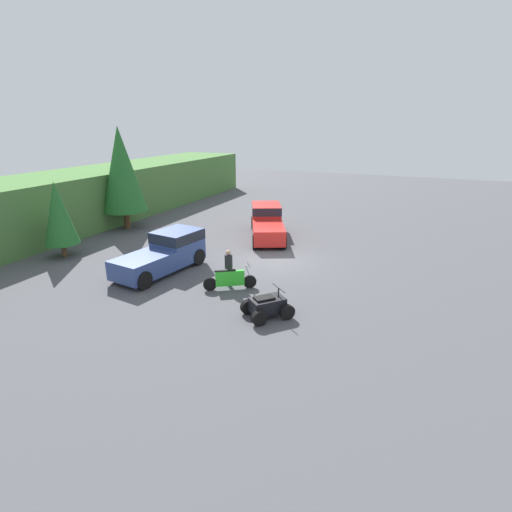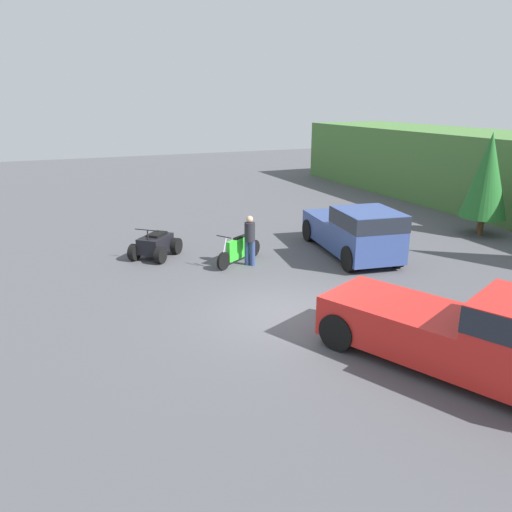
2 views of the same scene
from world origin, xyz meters
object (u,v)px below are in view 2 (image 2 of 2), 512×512
object	(u,v)px
pickup_truck_second	(356,230)
rider_person	(250,239)
dirt_bike	(239,250)
quad_atv	(156,245)
pickup_truck_red	(489,336)

from	to	relation	value
pickup_truck_second	rider_person	xyz separation A→B (m)	(-0.61, -3.90, -0.05)
dirt_bike	quad_atv	bearing A→B (deg)	-68.36
pickup_truck_second	quad_atv	xyz separation A→B (m)	(-2.82, -6.70, -0.56)
pickup_truck_second	dirt_bike	world-z (taller)	pickup_truck_second
pickup_truck_red	quad_atv	distance (m)	11.82
dirt_bike	rider_person	world-z (taller)	rider_person
quad_atv	rider_person	distance (m)	3.60
pickup_truck_second	quad_atv	size ratio (longest dim) A/B	2.40
quad_atv	dirt_bike	bearing A→B (deg)	96.22
quad_atv	rider_person	world-z (taller)	rider_person
pickup_truck_second	rider_person	bearing A→B (deg)	-90.34
dirt_bike	quad_atv	size ratio (longest dim) A/B	0.96
pickup_truck_red	pickup_truck_second	size ratio (longest dim) A/B	1.18
rider_person	quad_atv	bearing A→B (deg)	-84.30
dirt_bike	quad_atv	world-z (taller)	dirt_bike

